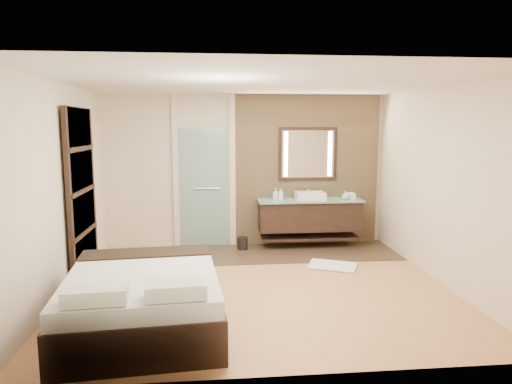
{
  "coord_description": "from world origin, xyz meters",
  "views": [
    {
      "loc": [
        -0.61,
        -5.89,
        2.15
      ],
      "look_at": [
        0.02,
        0.6,
        1.2
      ],
      "focal_mm": 32.0,
      "sensor_mm": 36.0,
      "label": 1
    }
  ],
  "objects": [
    {
      "name": "floor",
      "position": [
        0.0,
        0.0,
        0.0
      ],
      "size": [
        5.0,
        5.0,
        0.0
      ],
      "primitive_type": "plane",
      "color": "#AF7C49",
      "rests_on": "ground"
    },
    {
      "name": "tile_strip",
      "position": [
        0.6,
        1.6,
        0.01
      ],
      "size": [
        3.8,
        1.3,
        0.01
      ],
      "primitive_type": "cube",
      "color": "#34251C",
      "rests_on": "floor"
    },
    {
      "name": "stone_wall",
      "position": [
        1.1,
        2.21,
        1.35
      ],
      "size": [
        2.6,
        0.08,
        2.7
      ],
      "primitive_type": "cube",
      "color": "tan",
      "rests_on": "floor"
    },
    {
      "name": "vanity",
      "position": [
        1.1,
        1.92,
        0.58
      ],
      "size": [
        1.85,
        0.55,
        0.88
      ],
      "color": "black",
      "rests_on": "stone_wall"
    },
    {
      "name": "mirror_unit",
      "position": [
        1.1,
        2.16,
        1.65
      ],
      "size": [
        1.06,
        0.04,
        0.96
      ],
      "color": "black",
      "rests_on": "stone_wall"
    },
    {
      "name": "frosted_door",
      "position": [
        -0.75,
        2.2,
        1.14
      ],
      "size": [
        1.1,
        0.12,
        2.7
      ],
      "color": "silver",
      "rests_on": "floor"
    },
    {
      "name": "shoji_partition",
      "position": [
        -2.43,
        0.6,
        1.21
      ],
      "size": [
        0.06,
        1.2,
        2.4
      ],
      "color": "black",
      "rests_on": "floor"
    },
    {
      "name": "bed",
      "position": [
        -1.36,
        -1.16,
        0.32
      ],
      "size": [
        1.74,
        2.1,
        0.76
      ],
      "rotation": [
        0.0,
        0.0,
        0.08
      ],
      "color": "black",
      "rests_on": "floor"
    },
    {
      "name": "bath_mat",
      "position": [
        1.22,
        0.75,
        0.02
      ],
      "size": [
        0.86,
        0.75,
        0.02
      ],
      "primitive_type": "cube",
      "rotation": [
        0.0,
        0.0,
        -0.42
      ],
      "color": "white",
      "rests_on": "floor"
    },
    {
      "name": "waste_bin",
      "position": [
        -0.1,
        1.85,
        0.11
      ],
      "size": [
        0.23,
        0.23,
        0.23
      ],
      "primitive_type": "cylinder",
      "rotation": [
        0.0,
        0.0,
        0.36
      ],
      "color": "black",
      "rests_on": "floor"
    },
    {
      "name": "tissue_box",
      "position": [
        1.84,
        1.88,
        0.92
      ],
      "size": [
        0.13,
        0.13,
        0.1
      ],
      "primitive_type": "cube",
      "rotation": [
        0.0,
        0.0,
        -0.06
      ],
      "color": "silver",
      "rests_on": "vanity"
    },
    {
      "name": "soap_bottle_a",
      "position": [
        0.57,
        1.87,
        0.97
      ],
      "size": [
        0.09,
        0.09,
        0.21
      ],
      "primitive_type": "imported",
      "rotation": [
        0.0,
        0.0,
        -0.09
      ],
      "color": "white",
      "rests_on": "vanity"
    },
    {
      "name": "soap_bottle_b",
      "position": [
        0.51,
        2.03,
        0.96
      ],
      "size": [
        0.11,
        0.11,
        0.19
      ],
      "primitive_type": "imported",
      "rotation": [
        0.0,
        0.0,
        -0.37
      ],
      "color": "#B2B2B2",
      "rests_on": "vanity"
    },
    {
      "name": "soap_bottle_c",
      "position": [
        1.71,
        1.81,
        0.95
      ],
      "size": [
        0.16,
        0.16,
        0.16
      ],
      "primitive_type": "imported",
      "rotation": [
        0.0,
        0.0,
        -0.34
      ],
      "color": "#A4CFCC",
      "rests_on": "vanity"
    },
    {
      "name": "cup",
      "position": [
        1.82,
        1.94,
        0.92
      ],
      "size": [
        0.17,
        0.17,
        0.11
      ],
      "primitive_type": "imported",
      "rotation": [
        0.0,
        0.0,
        -0.34
      ],
      "color": "white",
      "rests_on": "vanity"
    }
  ]
}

